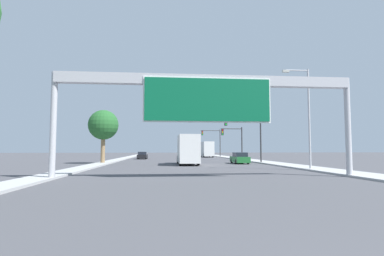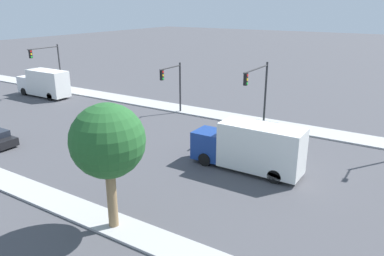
# 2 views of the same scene
# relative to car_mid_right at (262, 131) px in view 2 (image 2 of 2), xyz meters

# --- Properties ---
(sidewalk_right) EXTENTS (3.00, 120.00, 0.15)m
(sidewalk_right) POSITION_rel_car_mid_right_xyz_m (4.25, 23.16, -0.62)
(sidewalk_right) COLOR #A8A8A8
(sidewalk_right) RESTS_ON ground
(car_mid_right) EXTENTS (1.71, 4.32, 1.47)m
(car_mid_right) POSITION_rel_car_mid_right_xyz_m (0.00, 0.00, 0.00)
(car_mid_right) COLOR #1E662D
(car_mid_right) RESTS_ON ground
(truck_box_primary) EXTENTS (2.35, 8.29, 3.59)m
(truck_box_primary) POSITION_rel_car_mid_right_xyz_m (-7.00, -1.88, 1.12)
(truck_box_primary) COLOR navy
(truck_box_primary) RESTS_ON ground
(truck_box_secondary) EXTENTS (2.33, 8.10, 3.57)m
(truck_box_secondary) POSITION_rel_car_mid_right_xyz_m (-0.00, 30.48, 1.11)
(truck_box_secondary) COLOR white
(truck_box_secondary) RESTS_ON ground
(traffic_light_near_intersection) EXTENTS (5.35, 0.32, 6.47)m
(traffic_light_near_intersection) POSITION_rel_car_mid_right_xyz_m (1.56, 1.15, 3.73)
(traffic_light_near_intersection) COLOR #2D2D30
(traffic_light_near_intersection) RESTS_ON ground
(traffic_light_mid_block) EXTENTS (3.73, 0.32, 5.63)m
(traffic_light_mid_block) POSITION_rel_car_mid_right_xyz_m (2.04, 11.15, 3.09)
(traffic_light_mid_block) COLOR #2D2D30
(traffic_light_mid_block) RESTS_ON ground
(traffic_light_far_intersection) EXTENTS (4.71, 0.32, 6.53)m
(traffic_light_far_intersection) POSITION_rel_car_mid_right_xyz_m (1.80, 31.15, 3.72)
(traffic_light_far_intersection) COLOR #2D2D30
(traffic_light_far_intersection) RESTS_ON ground
(palm_tree_background) EXTENTS (3.90, 3.90, 7.03)m
(palm_tree_background) POSITION_rel_car_mid_right_xyz_m (-17.86, 1.37, 4.33)
(palm_tree_background) COLOR #8C704C
(palm_tree_background) RESTS_ON ground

